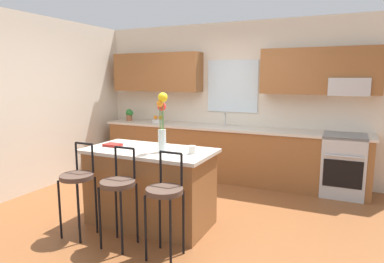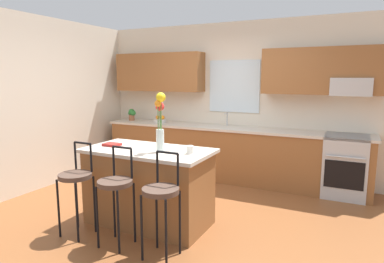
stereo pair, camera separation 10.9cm
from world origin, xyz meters
TOP-DOWN VIEW (x-y plane):
  - ground_plane at (0.00, 0.00)m, footprint 14.00×14.00m
  - wall_left at (-2.56, 0.30)m, footprint 0.12×4.60m
  - back_wall_assembly at (0.04, 1.98)m, footprint 5.60×0.50m
  - counter_run at (-0.00, 1.70)m, footprint 4.56×0.64m
  - sink_faucet at (-0.07, 1.84)m, footprint 0.02×0.13m
  - oven_range at (1.86, 1.68)m, footprint 0.60×0.64m
  - kitchen_island at (-0.23, -0.40)m, footprint 1.52×0.80m
  - bar_stool_near at (-0.78, -1.01)m, footprint 0.36×0.36m
  - bar_stool_middle at (-0.23, -1.01)m, footprint 0.36×0.36m
  - bar_stool_far at (0.32, -1.01)m, footprint 0.36×0.36m
  - flower_vase at (-0.02, -0.47)m, footprint 0.14×0.14m
  - mug_ceramic at (0.32, -0.40)m, footprint 0.08×0.08m
  - cookbook at (-0.73, -0.44)m, footprint 0.20×0.15m
  - fruit_bowl_oranges at (-1.35, 1.70)m, footprint 0.24×0.24m
  - potted_plant_small at (-1.99, 1.70)m, footprint 0.18×0.12m

SIDE VIEW (x-z plane):
  - ground_plane at x=0.00m, z-range 0.00..0.00m
  - oven_range at x=1.86m, z-range 0.00..0.92m
  - kitchen_island at x=-0.23m, z-range 0.00..0.92m
  - counter_run at x=0.00m, z-range 0.01..0.93m
  - bar_stool_near at x=-0.78m, z-range 0.11..1.16m
  - bar_stool_middle at x=-0.23m, z-range 0.11..1.16m
  - bar_stool_far at x=0.32m, z-range 0.11..1.16m
  - cookbook at x=-0.73m, z-range 0.92..0.95m
  - fruit_bowl_oranges at x=-1.35m, z-range 0.90..1.03m
  - mug_ceramic at x=0.32m, z-range 0.92..1.01m
  - potted_plant_small at x=-1.99m, z-range 0.93..1.16m
  - sink_faucet at x=-0.07m, z-range 0.95..1.18m
  - flower_vase at x=-0.02m, z-range 0.95..1.63m
  - wall_left at x=-2.56m, z-range 0.00..2.70m
  - back_wall_assembly at x=0.04m, z-range 0.16..2.86m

